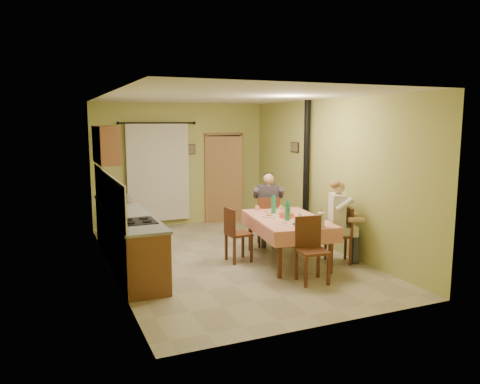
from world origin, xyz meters
name	(u,v)px	position (x,y,z in m)	size (l,w,h in m)	color
floor	(229,258)	(0.00, 0.00, 0.00)	(4.00, 6.00, 0.01)	tan
room_shell	(229,155)	(0.00, 0.00, 1.82)	(4.04, 6.04, 2.82)	tan
kitchen_run	(126,236)	(-1.71, 0.40, 0.48)	(0.64, 3.64, 1.56)	brown
upper_cabinets	(106,145)	(-1.82, 1.70, 1.95)	(0.35, 1.40, 0.70)	brown
curtain	(158,172)	(-0.55, 2.90, 1.26)	(1.70, 0.07, 2.22)	black
doorway	(224,178)	(1.03, 2.90, 1.05)	(0.96, 0.37, 2.15)	black
dining_table	(287,239)	(0.86, -0.55, 0.38)	(1.38, 2.02, 0.76)	#EC8C7B
tableware	(291,215)	(0.85, -0.66, 0.83)	(0.69, 1.68, 0.33)	white
chair_far	(268,231)	(1.00, 0.47, 0.29)	(0.54, 0.54, 0.97)	#552A17
chair_near	(312,263)	(0.68, -1.64, 0.29)	(0.47, 0.47, 0.98)	#552A17
chair_right	(339,246)	(1.63, -0.96, 0.29)	(0.53, 0.53, 0.96)	#552A17
chair_left	(238,245)	(0.07, -0.23, 0.29)	(0.41, 0.41, 0.94)	#552A17
man_far	(268,201)	(1.01, 0.48, 0.88)	(0.65, 0.60, 1.39)	#38333D
man_right	(339,212)	(1.61, -0.96, 0.88)	(0.59, 0.65, 1.39)	silver
stove_flue	(306,190)	(1.90, 0.60, 1.02)	(0.24, 0.24, 2.80)	black
picture_back	(191,149)	(0.25, 2.97, 1.75)	(0.19, 0.03, 0.23)	black
picture_right	(295,147)	(1.97, 1.20, 1.85)	(0.03, 0.31, 0.21)	brown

